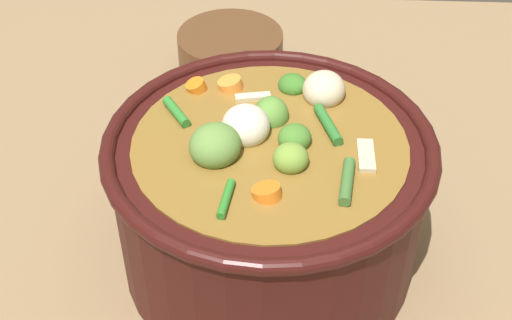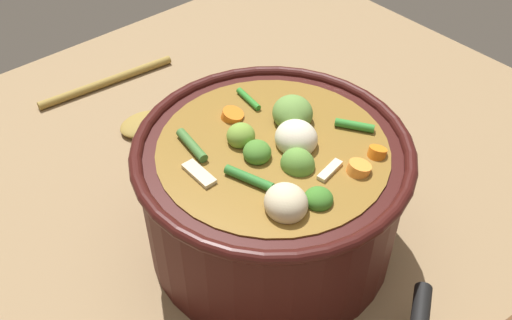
{
  "view_description": "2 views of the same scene",
  "coord_description": "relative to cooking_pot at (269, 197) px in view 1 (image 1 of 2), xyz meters",
  "views": [
    {
      "loc": [
        -0.01,
        0.48,
        0.54
      ],
      "look_at": [
        0.01,
        0.02,
        0.14
      ],
      "focal_mm": 49.51,
      "sensor_mm": 36.0,
      "label": 1
    },
    {
      "loc": [
        -0.31,
        -0.33,
        0.55
      ],
      "look_at": [
        -0.02,
        0.01,
        0.14
      ],
      "focal_mm": 40.95,
      "sensor_mm": 36.0,
      "label": 2
    }
  ],
  "objects": [
    {
      "name": "cooking_pot",
      "position": [
        0.0,
        0.0,
        0.0
      ],
      "size": [
        0.3,
        0.3,
        0.18
      ],
      "color": "#38110F",
      "rests_on": "ground_plane"
    },
    {
      "name": "ground_plane",
      "position": [
        -0.0,
        0.0,
        -0.08
      ],
      "size": [
        1.1,
        1.1,
        0.0
      ],
      "primitive_type": "plane",
      "color": "#8C704C"
    },
    {
      "name": "small_saucepan",
      "position": [
        0.06,
        -0.32,
        -0.05
      ],
      "size": [
        0.2,
        0.22,
        0.06
      ],
      "color": "brown",
      "rests_on": "ground_plane"
    }
  ]
}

